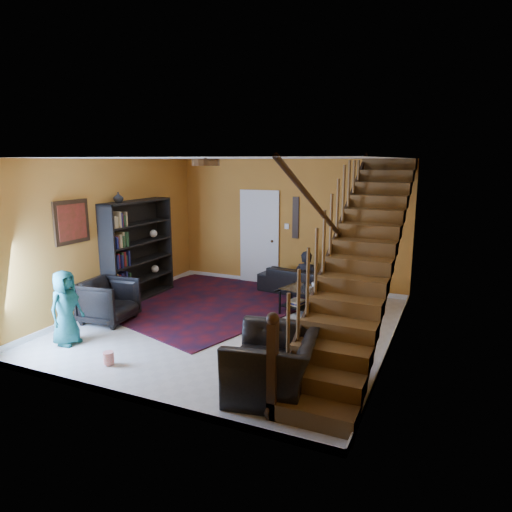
{
  "coord_description": "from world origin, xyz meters",
  "views": [
    {
      "loc": [
        3.38,
        -6.59,
        2.77
      ],
      "look_at": [
        0.25,
        0.4,
        1.16
      ],
      "focal_mm": 32.0,
      "sensor_mm": 36.0,
      "label": 1
    }
  ],
  "objects": [
    {
      "name": "coffee_table",
      "position": [
        1.09,
        1.15,
        0.26
      ],
      "size": [
        1.31,
        0.97,
        0.45
      ],
      "rotation": [
        0.0,
        0.0,
        -0.27
      ],
      "color": "black",
      "rests_on": "floor"
    },
    {
      "name": "bowl",
      "position": [
        1.12,
        1.31,
        0.47
      ],
      "size": [
        0.21,
        0.21,
        0.05
      ],
      "primitive_type": "imported",
      "rotation": [
        0.0,
        0.0,
        0.08
      ],
      "color": "#999999",
      "rests_on": "coffee_table"
    },
    {
      "name": "bookshelf",
      "position": [
        -2.4,
        0.6,
        0.96
      ],
      "size": [
        0.35,
        1.8,
        2.0
      ],
      "color": "black",
      "rests_on": "floor"
    },
    {
      "name": "person_child",
      "position": [
        -1.95,
        -1.75,
        0.58
      ],
      "size": [
        0.37,
        0.57,
        1.16
      ],
      "primitive_type": "imported",
      "rotation": [
        0.0,
        0.0,
        1.57
      ],
      "color": "#1B6766",
      "rests_on": "armchair_left"
    },
    {
      "name": "staircase",
      "position": [
        2.12,
        -0.0,
        1.4
      ],
      "size": [
        0.95,
        5.02,
        3.18
      ],
      "color": "brown",
      "rests_on": "floor"
    },
    {
      "name": "room",
      "position": [
        -1.33,
        1.33,
        0.05
      ],
      "size": [
        5.5,
        5.5,
        5.5
      ],
      "color": "#C6802C",
      "rests_on": "ground"
    },
    {
      "name": "armchair_right",
      "position": [
        1.5,
        -1.87,
        0.38
      ],
      "size": [
        1.2,
        1.32,
        0.76
      ],
      "primitive_type": "imported",
      "rotation": [
        0.0,
        0.0,
        -1.4
      ],
      "color": "black",
      "rests_on": "floor"
    },
    {
      "name": "floor",
      "position": [
        0.0,
        0.0,
        0.0
      ],
      "size": [
        5.5,
        5.5,
        0.0
      ],
      "primitive_type": "plane",
      "color": "beige",
      "rests_on": "ground"
    },
    {
      "name": "wall_hanging",
      "position": [
        0.15,
        2.73,
        1.55
      ],
      "size": [
        0.14,
        0.03,
        0.9
      ],
      "primitive_type": "cube",
      "color": "black",
      "rests_on": "room"
    },
    {
      "name": "cup_a",
      "position": [
        1.05,
        1.32,
        0.5
      ],
      "size": [
        0.14,
        0.14,
        0.11
      ],
      "primitive_type": "imported",
      "rotation": [
        0.0,
        0.0,
        0.05
      ],
      "color": "#999999",
      "rests_on": "coffee_table"
    },
    {
      "name": "cup_b",
      "position": [
        1.03,
        0.99,
        0.5
      ],
      "size": [
        0.13,
        0.13,
        0.1
      ],
      "primitive_type": "imported",
      "rotation": [
        0.0,
        0.0,
        -0.36
      ],
      "color": "#999999",
      "rests_on": "coffee_table"
    },
    {
      "name": "framed_picture",
      "position": [
        -2.57,
        -0.9,
        1.75
      ],
      "size": [
        0.04,
        0.74,
        0.74
      ],
      "primitive_type": "cube",
      "color": "maroon",
      "rests_on": "room"
    },
    {
      "name": "armchair_left",
      "position": [
        -2.05,
        -0.72,
        0.38
      ],
      "size": [
        0.9,
        0.88,
        0.76
      ],
      "primitive_type": "imported",
      "rotation": [
        0.0,
        0.0,
        1.66
      ],
      "color": "black",
      "rests_on": "floor"
    },
    {
      "name": "vase",
      "position": [
        -2.41,
        0.1,
        2.1
      ],
      "size": [
        0.18,
        0.18,
        0.19
      ],
      "primitive_type": "imported",
      "color": "#999999",
      "rests_on": "bookshelf"
    },
    {
      "name": "person_adult_a",
      "position": [
        0.54,
        2.35,
        0.23
      ],
      "size": [
        0.51,
        0.34,
        1.37
      ],
      "primitive_type": "imported",
      "rotation": [
        0.0,
        0.0,
        3.16
      ],
      "color": "black",
      "rests_on": "sofa"
    },
    {
      "name": "popcorn_bucket",
      "position": [
        -0.86,
        -2.08,
        0.1
      ],
      "size": [
        0.17,
        0.17,
        0.17
      ],
      "primitive_type": "cylinder",
      "rotation": [
        0.0,
        0.0,
        0.21
      ],
      "color": "red",
      "rests_on": "rug"
    },
    {
      "name": "rug",
      "position": [
        -1.09,
        1.13,
        0.01
      ],
      "size": [
        4.6,
        4.93,
        0.02
      ],
      "primitive_type": "cube",
      "rotation": [
        0.0,
        0.0,
        -0.3
      ],
      "color": "#490D13",
      "rests_on": "floor"
    },
    {
      "name": "person_adult_b",
      "position": [
        1.5,
        2.35,
        0.13
      ],
      "size": [
        0.59,
        0.48,
        1.16
      ],
      "primitive_type": "imported",
      "rotation": [
        0.0,
        0.0,
        3.22
      ],
      "color": "black",
      "rests_on": "sofa"
    },
    {
      "name": "door",
      "position": [
        -0.7,
        2.73,
        1.02
      ],
      "size": [
        0.82,
        0.05,
        2.05
      ],
      "primitive_type": "cube",
      "color": "silver",
      "rests_on": "floor"
    },
    {
      "name": "ceiling_fixture",
      "position": [
        0.0,
        -0.8,
        2.74
      ],
      "size": [
        0.4,
        0.4,
        0.1
      ],
      "primitive_type": "cylinder",
      "color": "#3F2814",
      "rests_on": "room"
    },
    {
      "name": "sofa",
      "position": [
        0.52,
        2.3,
        0.28
      ],
      "size": [
        1.98,
        0.97,
        0.55
      ],
      "primitive_type": "imported",
      "rotation": [
        0.0,
        0.0,
        3.02
      ],
      "color": "black",
      "rests_on": "floor"
    }
  ]
}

